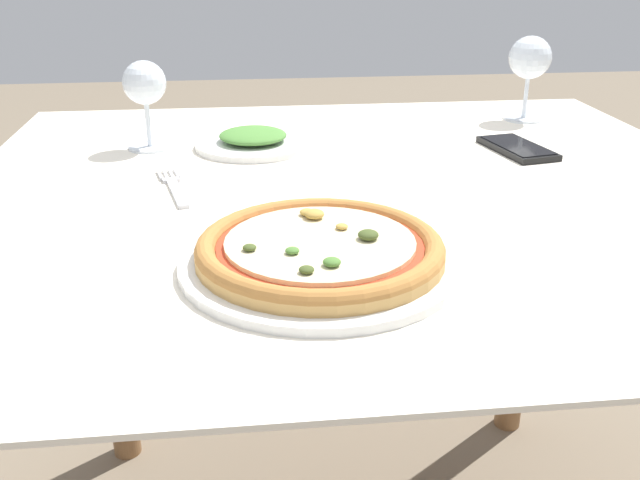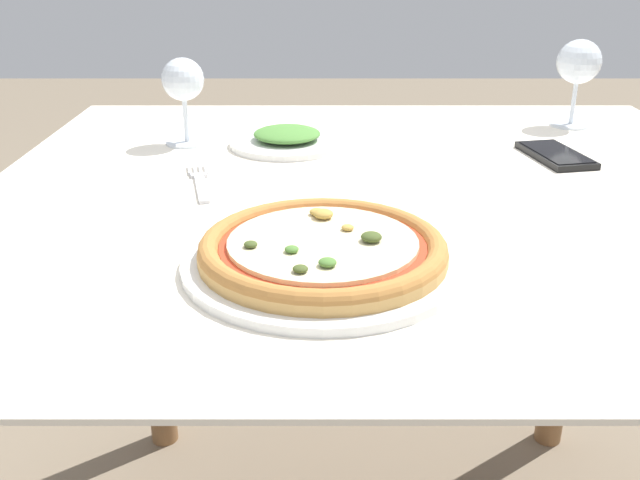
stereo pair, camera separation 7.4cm
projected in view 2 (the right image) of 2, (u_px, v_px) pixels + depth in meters
name	position (u px, v px, depth m)	size (l,w,h in m)	color
dining_table	(376.00, 250.00, 1.03)	(1.11, 1.04, 0.76)	brown
pizza_plate	(320.00, 252.00, 0.75)	(0.30, 0.30, 0.04)	white
fork	(197.00, 181.00, 1.01)	(0.06, 0.17, 0.00)	silver
wine_glass_far_left	(575.00, 65.00, 1.27)	(0.08, 0.08, 0.16)	silver
wine_glass_far_right	(180.00, 84.00, 1.16)	(0.07, 0.07, 0.14)	silver
cell_phone	(552.00, 155.00, 1.12)	(0.10, 0.15, 0.01)	black
side_plate	(284.00, 139.00, 1.18)	(0.19, 0.19, 0.03)	white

